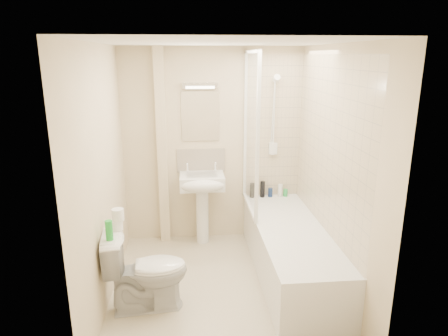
{
  "coord_description": "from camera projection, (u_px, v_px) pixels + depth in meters",
  "views": [
    {
      "loc": [
        -0.31,
        -3.58,
        2.29
      ],
      "look_at": [
        0.04,
        0.2,
        1.22
      ],
      "focal_mm": 32.0,
      "sensor_mm": 36.0,
      "label": 1
    }
  ],
  "objects": [
    {
      "name": "floor",
      "position": [
        222.0,
        288.0,
        4.08
      ],
      "size": [
        2.5,
        2.5,
        0.0
      ],
      "primitive_type": "plane",
      "color": "beige",
      "rests_on": "ground"
    },
    {
      "name": "wall_back",
      "position": [
        213.0,
        147.0,
        4.95
      ],
      "size": [
        2.2,
        0.02,
        2.4
      ],
      "primitive_type": "cube",
      "color": "beige",
      "rests_on": "ground"
    },
    {
      "name": "wall_left",
      "position": [
        102.0,
        179.0,
        3.65
      ],
      "size": [
        0.02,
        2.5,
        2.4
      ],
      "primitive_type": "cube",
      "color": "beige",
      "rests_on": "ground"
    },
    {
      "name": "wall_right",
      "position": [
        335.0,
        173.0,
        3.85
      ],
      "size": [
        0.02,
        2.5,
        2.4
      ],
      "primitive_type": "cube",
      "color": "beige",
      "rests_on": "ground"
    },
    {
      "name": "ceiling",
      "position": [
        221.0,
        42.0,
        3.42
      ],
      "size": [
        2.2,
        2.5,
        0.02
      ],
      "primitive_type": "cube",
      "color": "white",
      "rests_on": "wall_back"
    },
    {
      "name": "tile_back",
      "position": [
        273.0,
        128.0,
        4.94
      ],
      "size": [
        0.7,
        0.01,
        1.75
      ],
      "primitive_type": "cube",
      "color": "beige",
      "rests_on": "wall_back"
    },
    {
      "name": "tile_right",
      "position": [
        328.0,
        145.0,
        3.98
      ],
      "size": [
        0.01,
        2.1,
        1.75
      ],
      "primitive_type": "cube",
      "color": "beige",
      "rests_on": "wall_right"
    },
    {
      "name": "pipe_boxing",
      "position": [
        162.0,
        149.0,
        4.84
      ],
      "size": [
        0.12,
        0.12,
        2.4
      ],
      "primitive_type": "cube",
      "color": "beige",
      "rests_on": "ground"
    },
    {
      "name": "splashback",
      "position": [
        201.0,
        160.0,
        4.97
      ],
      "size": [
        0.6,
        0.02,
        0.3
      ],
      "primitive_type": "cube",
      "color": "beige",
      "rests_on": "wall_back"
    },
    {
      "name": "mirror",
      "position": [
        200.0,
        116.0,
        4.82
      ],
      "size": [
        0.46,
        0.01,
        0.6
      ],
      "primitive_type": "cube",
      "color": "white",
      "rests_on": "wall_back"
    },
    {
      "name": "strip_light",
      "position": [
        200.0,
        85.0,
        4.7
      ],
      "size": [
        0.42,
        0.07,
        0.07
      ],
      "primitive_type": "cube",
      "color": "silver",
      "rests_on": "wall_back"
    },
    {
      "name": "bathtub",
      "position": [
        290.0,
        250.0,
        4.26
      ],
      "size": [
        0.7,
        2.1,
        0.55
      ],
      "color": "white",
      "rests_on": "ground"
    },
    {
      "name": "shower_screen",
      "position": [
        251.0,
        133.0,
        4.48
      ],
      "size": [
        0.04,
        0.92,
        1.8
      ],
      "color": "white",
      "rests_on": "bathtub"
    },
    {
      "name": "shower_fixture",
      "position": [
        274.0,
        119.0,
        4.87
      ],
      "size": [
        0.1,
        0.16,
        0.99
      ],
      "color": "white",
      "rests_on": "wall_back"
    },
    {
      "name": "pedestal_sink",
      "position": [
        202.0,
        190.0,
        4.84
      ],
      "size": [
        0.53,
        0.49,
        1.03
      ],
      "color": "white",
      "rests_on": "ground"
    },
    {
      "name": "bottle_black_a",
      "position": [
        252.0,
        190.0,
        5.06
      ],
      "size": [
        0.06,
        0.06,
        0.19
      ],
      "primitive_type": "cylinder",
      "color": "black",
      "rests_on": "bathtub"
    },
    {
      "name": "bottle_black_b",
      "position": [
        263.0,
        189.0,
        5.07
      ],
      "size": [
        0.06,
        0.06,
        0.21
      ],
      "primitive_type": "cylinder",
      "color": "black",
      "rests_on": "bathtub"
    },
    {
      "name": "bottle_blue",
      "position": [
        270.0,
        192.0,
        5.09
      ],
      "size": [
        0.06,
        0.06,
        0.11
      ],
      "primitive_type": "cylinder",
      "color": "navy",
      "rests_on": "bathtub"
    },
    {
      "name": "bottle_white_b",
      "position": [
        280.0,
        190.0,
        5.09
      ],
      "size": [
        0.06,
        0.06,
        0.16
      ],
      "primitive_type": "cylinder",
      "color": "white",
      "rests_on": "bathtub"
    },
    {
      "name": "bottle_green",
      "position": [
        285.0,
        193.0,
        5.11
      ],
      "size": [
        0.05,
        0.05,
        0.09
      ],
      "primitive_type": "cylinder",
      "color": "green",
      "rests_on": "bathtub"
    },
    {
      "name": "toilet",
      "position": [
        146.0,
        271.0,
        3.67
      ],
      "size": [
        0.57,
        0.83,
        0.76
      ],
      "primitive_type": "imported",
      "rotation": [
        0.0,
        0.0,
        1.67
      ],
      "color": "white",
      "rests_on": "ground"
    },
    {
      "name": "toilet_roll_lower",
      "position": [
        116.0,
        225.0,
        3.63
      ],
      "size": [
        0.12,
        0.12,
        0.09
      ],
      "primitive_type": "cylinder",
      "color": "white",
      "rests_on": "toilet"
    },
    {
      "name": "toilet_roll_upper",
      "position": [
        118.0,
        215.0,
        3.6
      ],
      "size": [
        0.11,
        0.11,
        0.11
      ],
      "primitive_type": "cylinder",
      "color": "white",
      "rests_on": "toilet_roll_lower"
    },
    {
      "name": "green_bottle",
      "position": [
        109.0,
        230.0,
        3.41
      ],
      "size": [
        0.06,
        0.06,
        0.18
      ],
      "primitive_type": "cylinder",
      "color": "green",
      "rests_on": "toilet"
    }
  ]
}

